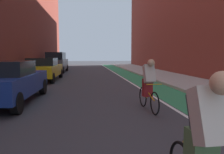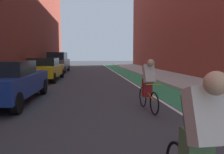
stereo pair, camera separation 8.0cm
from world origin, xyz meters
TOP-DOWN VIEW (x-y plane):
  - ground_plane at (0.00, 17.12)m, footprint 92.92×92.92m
  - bike_lane_paint at (3.40, 19.12)m, footprint 1.60×42.24m
  - lane_divider_stripe at (2.50, 19.12)m, footprint 0.12×42.24m
  - sidewalk_right at (5.91, 19.12)m, footprint 3.42×42.24m
  - parked_sedan_blue at (-3.15, 11.08)m, footprint 2.09×4.56m
  - parked_sedan_yellow_cab at (-3.15, 18.10)m, footprint 2.17×4.59m
  - parked_suv_gray at (-3.15, 25.18)m, footprint 2.01×4.34m
  - cyclist_lead at (0.84, 4.77)m, footprint 0.48×1.72m
  - cyclist_mid at (1.61, 9.40)m, footprint 0.48×1.73m

SIDE VIEW (x-z plane):
  - ground_plane at x=0.00m, z-range 0.00..0.00m
  - bike_lane_paint at x=3.40m, z-range 0.00..0.00m
  - lane_divider_stripe at x=2.50m, z-range 0.00..0.00m
  - sidewalk_right at x=5.91m, z-range 0.00..0.14m
  - parked_sedan_blue at x=-3.15m, z-range 0.02..1.55m
  - parked_sedan_yellow_cab at x=-3.15m, z-range 0.02..1.55m
  - cyclist_mid at x=1.61m, z-range 0.00..1.62m
  - cyclist_lead at x=0.84m, z-range 0.04..1.66m
  - parked_suv_gray at x=-3.15m, z-range 0.02..2.00m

